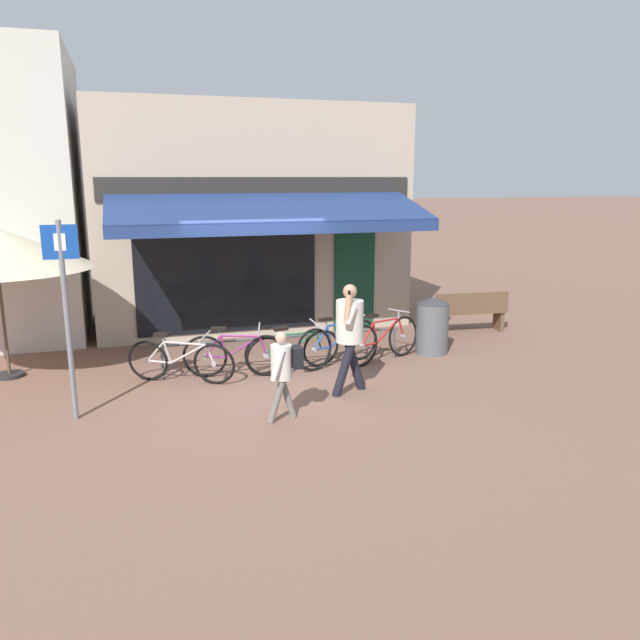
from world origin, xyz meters
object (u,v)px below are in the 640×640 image
Objects in this scene: bicycle_blue at (338,343)px; bicycle_red at (383,339)px; pedestrian_adult at (350,328)px; bicycle_green at (293,351)px; pedestrian_child at (284,366)px; parking_sign at (65,301)px; bicycle_silver at (180,361)px; park_bench at (469,311)px; litter_bin at (432,325)px; bicycle_purple at (236,355)px.

bicycle_red reaches higher than bicycle_blue.
bicycle_red is 1.91m from pedestrian_adult.
bicycle_blue is at bearing -0.35° from bicycle_green.
bicycle_blue reaches higher than bicycle_green.
pedestrian_child is 0.46× the size of parking_sign.
bicycle_red is (3.55, 0.19, 0.03)m from bicycle_silver.
bicycle_red is 0.62× the size of parking_sign.
pedestrian_adult is at bearing -123.38° from bicycle_blue.
bicycle_red reaches higher than park_bench.
pedestrian_adult is 1.59× the size of litter_bin.
bicycle_blue is 1.03× the size of bicycle_red.
bicycle_blue is at bearing 17.44° from parking_sign.
pedestrian_adult reaches higher than bicycle_silver.
pedestrian_child is at bearing -32.00° from bicycle_silver.
bicycle_red is at bearing -168.84° from litter_bin.
bicycle_silver is 1.33× the size of pedestrian_child.
parking_sign reaches higher than litter_bin.
pedestrian_adult reaches higher than litter_bin.
bicycle_purple reaches higher than bicycle_silver.
bicycle_red is 1.35× the size of pedestrian_child.
pedestrian_child is at bearing -145.83° from bicycle_blue.
bicycle_green is 0.85m from bicycle_blue.
bicycle_purple is 1.61× the size of litter_bin.
bicycle_purple is 1.05× the size of park_bench.
bicycle_green is (1.87, 0.06, -0.00)m from bicycle_silver.
pedestrian_child is at bearing 36.85° from pedestrian_adult.
bicycle_red is (1.68, 0.13, 0.03)m from bicycle_green.
bicycle_red is 1.02× the size of park_bench.
bicycle_blue is 3.66m from park_bench.
bicycle_blue is 2.68m from pedestrian_child.
parking_sign is 1.64× the size of park_bench.
bicycle_blue reaches higher than bicycle_silver.
pedestrian_child is at bearing -67.14° from bicycle_purple.
litter_bin is (1.07, 0.21, 0.14)m from bicycle_red.
bicycle_silver is 6.30m from park_bench.
park_bench is at bearing 1.30° from bicycle_blue.
bicycle_silver is at bearing 160.76° from bicycle_red.
park_bench is (5.21, 1.57, 0.08)m from bicycle_purple.
bicycle_red is 1.57× the size of litter_bin.
bicycle_blue is 1.57m from pedestrian_adult.
parking_sign reaches higher than bicycle_blue.
pedestrian_child is 1.17× the size of litter_bin.
litter_bin reaches higher than bicycle_blue.
bicycle_silver is 0.97× the size of bicycle_green.
bicycle_green is 1.52m from pedestrian_adult.
park_bench is (6.09, 1.59, 0.10)m from bicycle_silver.
pedestrian_adult is (-1.14, -1.40, 0.62)m from bicycle_red.
bicycle_purple is at bearing 172.23° from bicycle_green.
pedestrian_adult is 4.67m from park_bench.
bicycle_purple and bicycle_red have the same top height.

